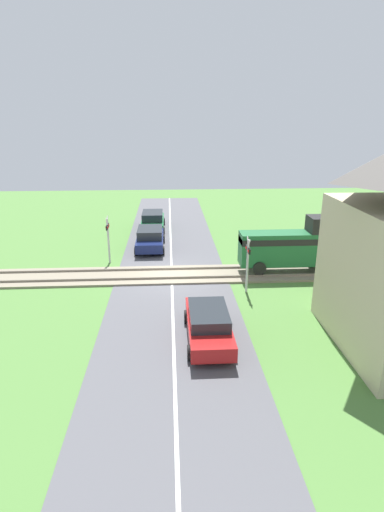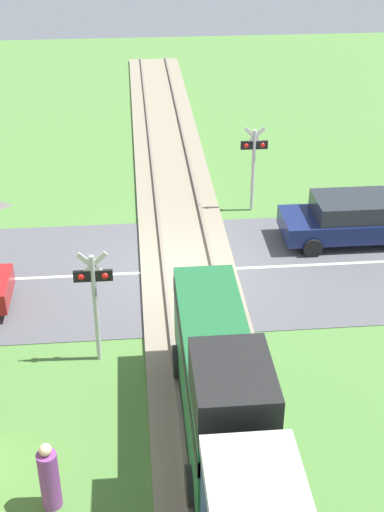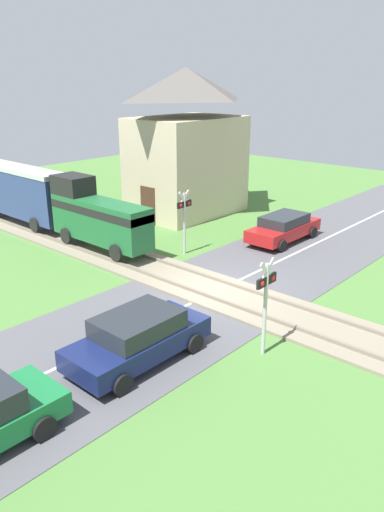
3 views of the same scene
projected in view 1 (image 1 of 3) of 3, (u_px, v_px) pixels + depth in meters
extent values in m
plane|color=#4C7A38|center=(172.00, 276.00, 23.25)|extent=(60.00, 60.00, 0.00)
cube|color=#515156|center=(172.00, 276.00, 23.25)|extent=(48.00, 6.40, 0.02)
cube|color=silver|center=(172.00, 275.00, 23.24)|extent=(48.00, 0.12, 0.00)
cube|color=gray|center=(172.00, 275.00, 23.23)|extent=(2.80, 48.00, 0.12)
cube|color=slate|center=(172.00, 269.00, 23.87)|extent=(0.10, 48.00, 0.12)
cube|color=slate|center=(172.00, 278.00, 22.51)|extent=(0.10, 48.00, 0.12)
cube|color=#1E6033|center=(289.00, 248.00, 23.12)|extent=(1.35, 5.75, 1.90)
cube|color=black|center=(290.00, 239.00, 22.95)|extent=(1.37, 5.75, 0.36)
cube|color=black|center=(325.00, 224.00, 22.77)|extent=(1.35, 1.84, 0.90)
cylinder|color=black|center=(254.00, 260.00, 24.00)|extent=(0.14, 0.76, 0.76)
cylinder|color=black|center=(260.00, 268.00, 22.64)|extent=(0.14, 0.76, 0.76)
cylinder|color=black|center=(314.00, 259.00, 24.21)|extent=(0.14, 0.76, 0.76)
cylinder|color=black|center=(323.00, 267.00, 22.85)|extent=(0.14, 0.76, 0.76)
cylinder|color=black|center=(358.00, 258.00, 24.36)|extent=(0.14, 0.76, 0.76)
cylinder|color=black|center=(370.00, 266.00, 23.00)|extent=(0.14, 0.76, 0.76)
cube|color=#141E4C|center=(150.00, 240.00, 27.93)|extent=(4.36, 1.82, 0.61)
cube|color=#23282D|center=(150.00, 232.00, 27.74)|extent=(2.40, 1.68, 0.57)
cylinder|color=black|center=(163.00, 251.00, 26.75)|extent=(0.60, 0.18, 0.60)
cylinder|color=black|center=(136.00, 251.00, 26.64)|extent=(0.60, 0.18, 0.60)
cylinder|color=black|center=(164.00, 239.00, 29.42)|extent=(0.60, 0.18, 0.60)
cylinder|color=black|center=(139.00, 239.00, 29.32)|extent=(0.60, 0.18, 0.60)
cube|color=#A81919|center=(208.00, 326.00, 16.38)|extent=(4.47, 1.69, 0.59)
cube|color=#23282D|center=(209.00, 315.00, 16.21)|extent=(2.46, 1.55, 0.48)
cylinder|color=black|center=(186.00, 317.00, 17.80)|extent=(0.60, 0.18, 0.60)
cylinder|color=black|center=(224.00, 316.00, 17.90)|extent=(0.60, 0.18, 0.60)
cylinder|color=black|center=(190.00, 353.00, 15.06)|extent=(0.60, 0.18, 0.60)
cylinder|color=black|center=(234.00, 351.00, 15.16)|extent=(0.60, 0.18, 0.60)
cube|color=#197038|center=(153.00, 222.00, 32.86)|extent=(4.59, 1.79, 0.57)
cube|color=#23282D|center=(153.00, 216.00, 32.67)|extent=(2.53, 1.64, 0.59)
cylinder|color=black|center=(164.00, 230.00, 31.60)|extent=(0.60, 0.18, 0.60)
cylinder|color=black|center=(141.00, 231.00, 31.50)|extent=(0.60, 0.18, 0.60)
cylinder|color=black|center=(164.00, 221.00, 34.41)|extent=(0.60, 0.18, 0.60)
cylinder|color=black|center=(143.00, 222.00, 34.31)|extent=(0.60, 0.18, 0.60)
cylinder|color=#B7B7B7|center=(108.00, 241.00, 24.94)|extent=(0.12, 0.12, 2.88)
cube|color=black|center=(107.00, 227.00, 24.64)|extent=(0.90, 0.08, 0.28)
sphere|color=red|center=(108.00, 225.00, 24.89)|extent=(0.18, 0.18, 0.18)
sphere|color=red|center=(107.00, 228.00, 24.38)|extent=(0.18, 0.18, 0.18)
cube|color=silver|center=(107.00, 222.00, 24.55)|extent=(0.72, 0.04, 0.72)
cube|color=silver|center=(107.00, 222.00, 24.55)|extent=(0.72, 0.04, 0.72)
cylinder|color=#B7B7B7|center=(247.00, 266.00, 20.62)|extent=(0.12, 0.12, 2.88)
cube|color=black|center=(248.00, 249.00, 20.32)|extent=(0.90, 0.08, 0.28)
sphere|color=red|center=(249.00, 251.00, 20.07)|extent=(0.18, 0.18, 0.18)
sphere|color=red|center=(247.00, 248.00, 20.58)|extent=(0.18, 0.18, 0.18)
cube|color=silver|center=(248.00, 244.00, 20.23)|extent=(0.72, 0.04, 0.72)
cube|color=silver|center=(248.00, 244.00, 20.23)|extent=(0.72, 0.04, 0.72)
cube|color=#472D1E|center=(359.00, 289.00, 18.83)|extent=(0.06, 1.10, 2.10)
cylinder|color=#7F3D84|center=(335.00, 285.00, 20.38)|extent=(0.38, 0.38, 1.30)
sphere|color=beige|center=(337.00, 271.00, 20.13)|extent=(0.24, 0.24, 0.24)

